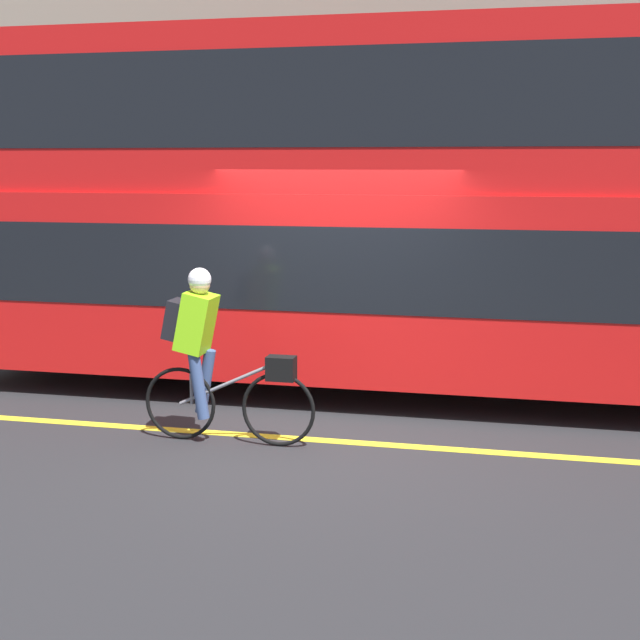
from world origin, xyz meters
name	(u,v)px	position (x,y,z in m)	size (l,w,h in m)	color
ground_plane	(318,436)	(0.00, 0.00, 0.00)	(80.00, 80.00, 0.00)	#232326
road_center_line	(316,440)	(0.00, -0.11, 0.00)	(50.00, 0.14, 0.01)	yellow
sidewalk_curb	(398,328)	(0.00, 5.45, 0.06)	(60.00, 1.74, 0.12)	#A8A399
building_facade	(410,122)	(0.00, 6.47, 3.19)	(60.00, 0.30, 6.38)	gray
bus	(449,197)	(1.02, 1.99, 2.19)	(11.04, 2.56, 3.97)	black
cyclist_on_bike	(210,349)	(-0.94, -0.36, 0.88)	(1.64, 0.32, 1.63)	black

